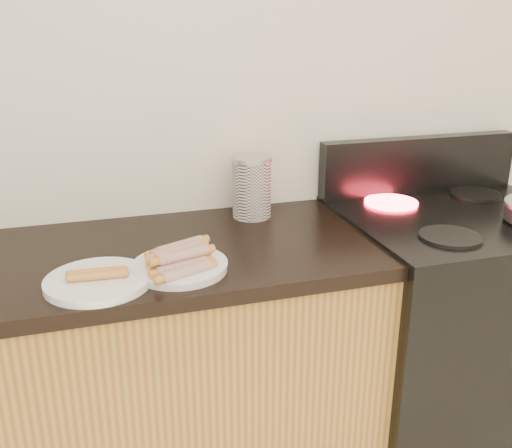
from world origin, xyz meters
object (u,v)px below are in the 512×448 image
object	(u,v)px
stove	(448,337)
mug	(255,199)
side_plate	(98,281)
main_plate	(180,268)
canister	(252,187)

from	to	relation	value
stove	mug	xyz separation A→B (m)	(-0.63, 0.24, 0.49)
side_plate	main_plate	bearing A→B (deg)	6.30
mug	canister	bearing A→B (deg)	-123.81
stove	side_plate	size ratio (longest dim) A/B	3.54
stove	side_plate	bearing A→B (deg)	-171.86
side_plate	mug	size ratio (longest dim) A/B	2.77
stove	canister	xyz separation A→B (m)	(-0.65, 0.21, 0.54)
stove	main_plate	bearing A→B (deg)	-171.47
stove	canister	world-z (taller)	canister
side_plate	canister	xyz separation A→B (m)	(0.50, 0.38, 0.09)
canister	main_plate	bearing A→B (deg)	-129.84
main_plate	canister	xyz separation A→B (m)	(0.30, 0.36, 0.09)
canister	mug	xyz separation A→B (m)	(0.02, 0.03, -0.05)
main_plate	stove	bearing A→B (deg)	8.53
main_plate	side_plate	bearing A→B (deg)	-173.70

